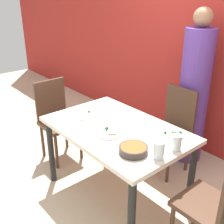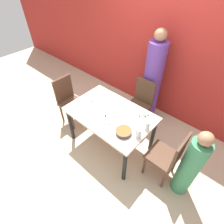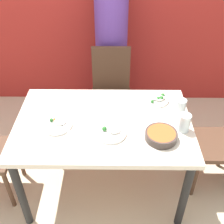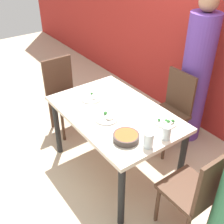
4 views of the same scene
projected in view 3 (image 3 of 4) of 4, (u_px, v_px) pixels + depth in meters
name	position (u px, v px, depth m)	size (l,w,h in m)	color
ground_plane	(105.00, 184.00, 2.55)	(10.00, 10.00, 0.00)	beige
dining_table	(103.00, 130.00, 2.15)	(1.31, 0.86, 0.75)	beige
chair_adult_spot	(111.00, 91.00, 2.85)	(0.40, 0.40, 0.94)	#4C3323
person_adult	(111.00, 49.00, 2.92)	(0.33, 0.33, 1.73)	#5B3893
bowl_curry	(161.00, 135.00, 1.93)	(0.22, 0.22, 0.06)	#3D332D
plate_rice_adult	(57.00, 125.00, 2.05)	(0.22, 0.22, 0.05)	white
plate_rice_child	(156.00, 99.00, 2.30)	(0.22, 0.22, 0.06)	white
plate_noodles	(111.00, 132.00, 1.98)	(0.22, 0.22, 0.05)	white
glass_water_tall	(181.00, 107.00, 2.13)	(0.08, 0.08, 0.13)	silver
glass_water_short	(184.00, 123.00, 1.98)	(0.08, 0.08, 0.14)	silver
napkin_folded	(76.00, 137.00, 1.95)	(0.14, 0.14, 0.01)	white
fork_steel	(58.00, 105.00, 2.25)	(0.18, 0.08, 0.01)	silver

